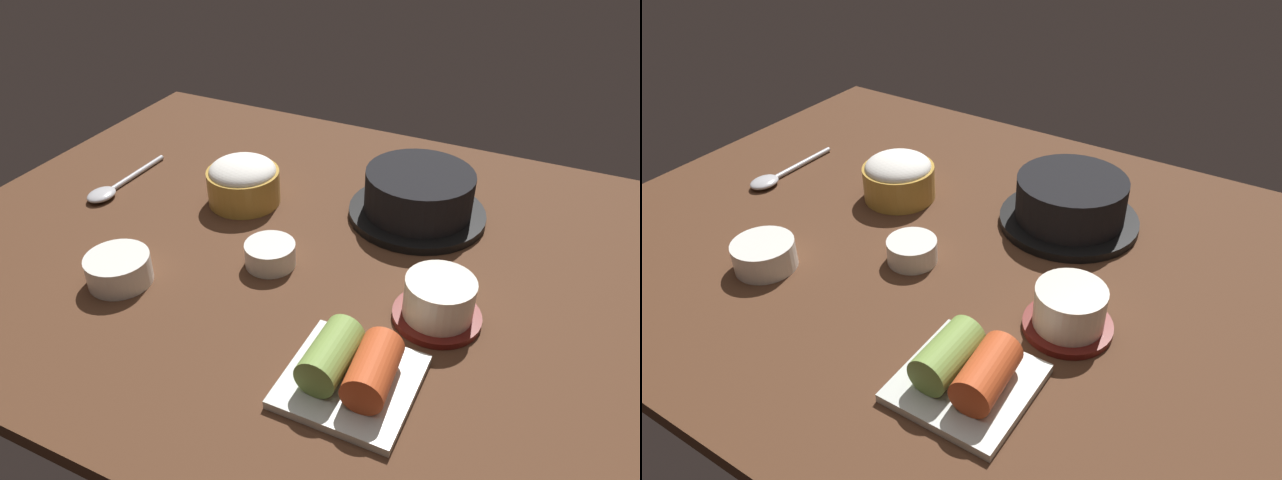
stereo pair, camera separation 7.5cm
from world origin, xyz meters
The scene contains 8 objects.
dining_table centered at (0.00, 0.00, 1.00)cm, with size 100.00×76.00×2.00cm, color #4C2D1C.
stone_pot centered at (9.83, 13.08, 5.39)cm, with size 19.05×19.05×6.94cm.
rice_bowl centered at (-14.19, 6.30, 5.42)cm, with size 10.46×10.46×6.76cm.
tea_cup_with_saucer centered at (18.56, -6.50, 4.60)cm, with size 9.94×9.94×5.35cm.
banchan_cup_center centered at (-3.19, -5.51, 3.62)cm, with size 6.36×6.36×3.00cm.
kimchi_plate centered at (13.74, -19.54, 4.16)cm, with size 12.64×12.64×5.26cm.
side_bowl_near centered at (-17.83, -16.31, 3.90)cm, with size 7.73×7.73×3.55cm.
spoon centered at (-33.51, -0.14, 2.62)cm, with size 3.60×16.46×1.35cm.
Camera 2 is at (35.48, -54.52, 47.81)cm, focal length 34.17 mm.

